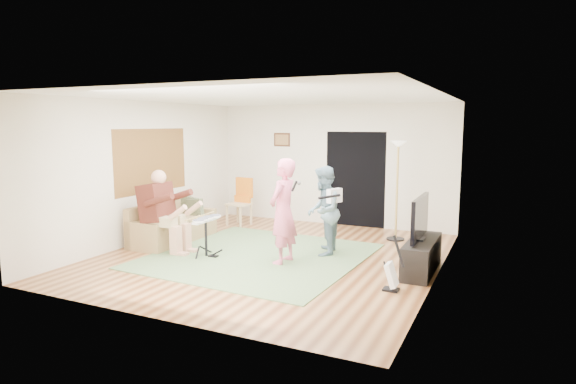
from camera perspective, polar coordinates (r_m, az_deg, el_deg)
The scene contains 19 objects.
floor at distance 8.41m, azimuth -1.91°, elevation -7.57°, with size 6.00×6.00×0.00m, color brown.
walls at distance 8.15m, azimuth -1.95°, elevation 1.61°, with size 5.50×6.00×2.70m, color beige, non-canonical shape.
ceiling at distance 8.11m, azimuth -2.00°, elevation 11.14°, with size 6.00×6.00×0.00m, color white.
window_blinds at distance 9.83m, azimuth -15.83°, elevation 3.59°, with size 2.05×2.05×0.00m, color brown.
doorway at distance 10.74m, azimuth 7.97°, elevation 1.49°, with size 2.10×2.10×0.00m, color black.
picture_frame at distance 11.33m, azimuth -0.72°, elevation 6.22°, with size 0.42×0.03×0.32m, color #3F2314.
area_rug at distance 8.40m, azimuth -3.48°, elevation -7.54°, with size 3.41×3.50×0.02m, color #537145.
sofa at distance 9.67m, azimuth -13.75°, elevation -4.20°, with size 0.76×1.86×0.75m.
drummer at distance 8.85m, azimuth -14.31°, elevation -3.24°, with size 0.95×0.53×1.46m.
drum_kit at distance 8.39m, azimuth -9.69°, elevation -5.54°, with size 0.38×0.68×0.70m.
singer at distance 7.79m, azimuth -0.58°, elevation -2.32°, with size 0.63×0.41×1.72m, color #D95E7E.
microphone at distance 7.64m, azimuth 0.76°, elevation 0.70°, with size 0.06×0.06×0.24m, color black, non-canonical shape.
guitarist at distance 8.35m, azimuth 4.21°, elevation -2.24°, with size 0.75×0.59×1.55m, color slate.
guitar_held at distance 8.23m, azimuth 5.53°, elevation -0.44°, with size 0.12×0.60×0.26m, color white, non-canonical shape.
guitar_spare at distance 6.80m, azimuth 12.23°, elevation -9.57°, with size 0.28×0.25×0.78m.
torchiere_lamp at distance 9.55m, azimuth 12.85°, elevation 2.26°, with size 0.35×0.35×1.94m.
dining_chair at distance 10.90m, azimuth -5.71°, elevation -1.94°, with size 0.51×0.53×1.06m.
tv_cabinet at distance 7.75m, azimuth 15.57°, elevation -7.30°, with size 0.40×1.40×0.50m, color black.
television at distance 7.63m, azimuth 15.37°, elevation -2.91°, with size 0.06×1.15×0.65m, color black.
Camera 1 is at (3.68, -7.21, 2.26)m, focal length 30.00 mm.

